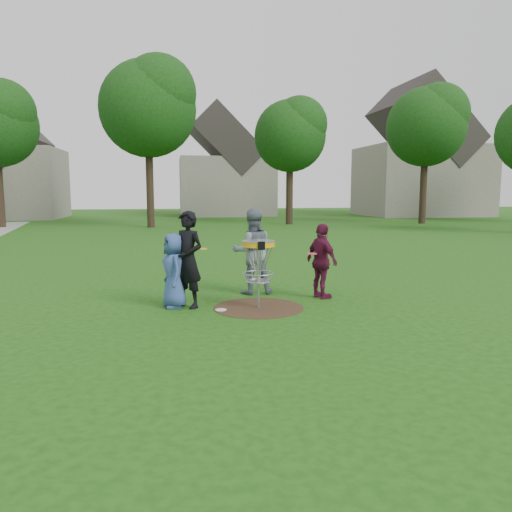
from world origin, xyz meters
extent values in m
plane|color=#19470F|center=(0.00, 0.00, 0.00)|extent=(100.00, 100.00, 0.00)
cylinder|color=#47331E|center=(0.00, 0.00, 0.00)|extent=(1.80, 1.80, 0.01)
imported|color=#324C8A|center=(-1.64, 0.32, 0.74)|extent=(0.63, 0.82, 1.48)
imported|color=black|center=(-1.37, 0.28, 0.96)|extent=(0.83, 0.82, 1.92)
imported|color=slate|center=(0.09, 1.39, 0.95)|extent=(0.95, 0.75, 1.91)
imported|color=#581430|center=(1.49, 0.66, 0.81)|extent=(0.71, 1.03, 1.62)
cylinder|color=white|center=(-0.76, -0.10, 0.01)|extent=(0.22, 0.22, 0.02)
cylinder|color=#9EA0A5|center=(0.00, 0.00, 0.69)|extent=(0.05, 0.05, 1.38)
cylinder|color=#F7A10D|center=(0.00, 0.00, 1.28)|extent=(0.64, 0.64, 0.10)
cylinder|color=#9EA0A5|center=(0.00, 0.00, 1.34)|extent=(0.66, 0.66, 0.01)
cube|color=black|center=(0.00, -0.33, 1.28)|extent=(0.14, 0.02, 0.16)
torus|color=#9EA0A5|center=(0.00, 0.00, 0.70)|extent=(0.62, 0.62, 0.02)
torus|color=#9EA0A5|center=(0.00, 0.00, 0.54)|extent=(0.50, 0.50, 0.02)
cylinder|color=#9EA0A5|center=(0.00, 0.00, 0.53)|extent=(0.44, 0.44, 0.01)
cylinder|color=yellow|center=(-1.37, 0.27, 0.91)|extent=(0.22, 0.22, 0.02)
cylinder|color=gold|center=(-1.10, 0.23, 1.18)|extent=(0.22, 0.22, 0.02)
cylinder|color=#FA4156|center=(0.07, 1.11, 1.17)|extent=(0.22, 0.22, 0.02)
cylinder|color=#FB4272|center=(1.24, 0.55, 0.99)|extent=(0.22, 0.22, 0.02)
cylinder|color=#38281C|center=(-12.00, 23.00, 1.99)|extent=(0.46, 0.46, 3.99)
cylinder|color=#38281C|center=(-3.00, 21.50, 2.31)|extent=(0.46, 0.46, 4.62)
sphere|color=#164211|center=(-3.00, 21.50, 7.04)|extent=(5.72, 5.72, 5.72)
cylinder|color=#38281C|center=(6.00, 23.00, 1.89)|extent=(0.46, 0.46, 3.78)
sphere|color=#164211|center=(6.00, 23.00, 5.76)|extent=(4.68, 4.68, 4.68)
cylinder|color=#38281C|center=(15.00, 22.00, 2.10)|extent=(0.46, 0.46, 4.20)
sphere|color=#164211|center=(15.00, 22.00, 6.40)|extent=(5.20, 5.20, 5.20)
cube|color=gray|center=(-15.00, 33.00, 2.75)|extent=(9.00, 7.00, 5.50)
cube|color=gray|center=(3.00, 35.00, 2.50)|extent=(8.00, 7.00, 5.00)
cube|color=#2D2826|center=(3.00, 35.00, 6.44)|extent=(6.11, 7.14, 6.11)
cube|color=gray|center=(20.00, 32.00, 3.00)|extent=(10.00, 8.00, 6.00)
cube|color=#2D2826|center=(20.00, 32.00, 7.80)|extent=(7.64, 8.16, 7.64)
camera|label=1|loc=(-1.63, -9.55, 2.35)|focal=35.00mm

